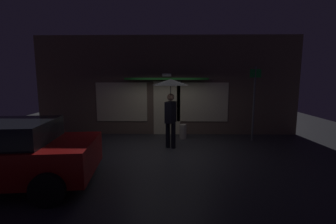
{
  "coord_description": "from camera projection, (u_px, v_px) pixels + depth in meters",
  "views": [
    {
      "loc": [
        0.24,
        -7.36,
        2.3
      ],
      "look_at": [
        0.09,
        0.24,
        1.21
      ],
      "focal_mm": 24.94,
      "sensor_mm": 36.0,
      "label": 1
    }
  ],
  "objects": [
    {
      "name": "ground_plane",
      "position": [
        165.0,
        150.0,
        7.61
      ],
      "size": [
        18.0,
        18.0,
        0.0
      ],
      "primitive_type": "plane",
      "color": "#2D2D33"
    },
    {
      "name": "building_facade",
      "position": [
        167.0,
        86.0,
        9.65
      ],
      "size": [
        10.72,
        1.0,
        4.03
      ],
      "color": "brown",
      "rests_on": "ground"
    },
    {
      "name": "sidewalk_bollard",
      "position": [
        183.0,
        132.0,
        9.01
      ],
      "size": [
        0.27,
        0.27,
        0.55
      ],
      "primitive_type": "cylinder",
      "color": "#B2A899",
      "rests_on": "ground"
    },
    {
      "name": "person_with_umbrella",
      "position": [
        171.0,
        93.0,
        7.59
      ],
      "size": [
        1.2,
        1.2,
        2.29
      ],
      "rotation": [
        0.0,
        0.0,
        1.19
      ],
      "color": "black",
      "rests_on": "ground"
    },
    {
      "name": "street_sign_post",
      "position": [
        254.0,
        100.0,
        8.54
      ],
      "size": [
        0.4,
        0.07,
        2.74
      ],
      "color": "#595B60",
      "rests_on": "ground"
    }
  ]
}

